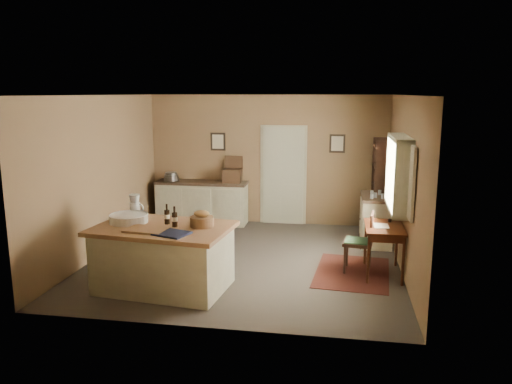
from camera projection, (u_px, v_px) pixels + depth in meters
ground at (245, 259)px, 8.33m from camera, size 5.00×5.00×0.00m
wall_back at (267, 160)px, 10.49m from camera, size 5.00×0.10×2.70m
wall_front at (204, 217)px, 5.65m from camera, size 5.00×0.10×2.70m
wall_left at (101, 176)px, 8.47m from camera, size 0.10×5.00×2.70m
wall_right at (405, 185)px, 7.67m from camera, size 0.10×5.00×2.70m
ceiling at (245, 95)px, 7.80m from camera, size 5.00×5.00×0.00m
door at (283, 174)px, 10.46m from camera, size 0.97×0.06×2.11m
framed_prints at (276, 143)px, 10.36m from camera, size 2.82×0.02×0.38m
window at (402, 174)px, 7.45m from camera, size 0.25×1.99×1.12m
work_island at (163, 255)px, 7.03m from camera, size 2.00×1.42×1.20m
sideboard at (202, 201)px, 10.58m from camera, size 1.94×0.55×1.18m
rug at (352, 272)px, 7.73m from camera, size 1.24×1.69×0.01m
writing_desk at (384, 232)px, 7.53m from camera, size 0.57×0.93×0.82m
desk_chair at (358, 243)px, 7.70m from camera, size 0.48×0.48×0.93m
right_cabinet at (376, 219)px, 9.15m from camera, size 0.56×1.00×0.99m
shelving_unit at (383, 188)px, 9.54m from camera, size 0.32×0.85×1.88m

